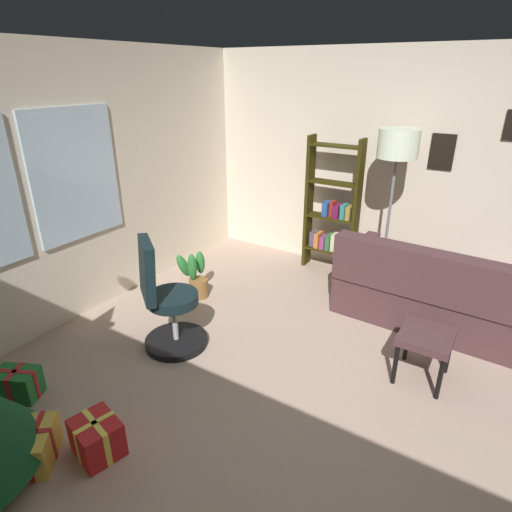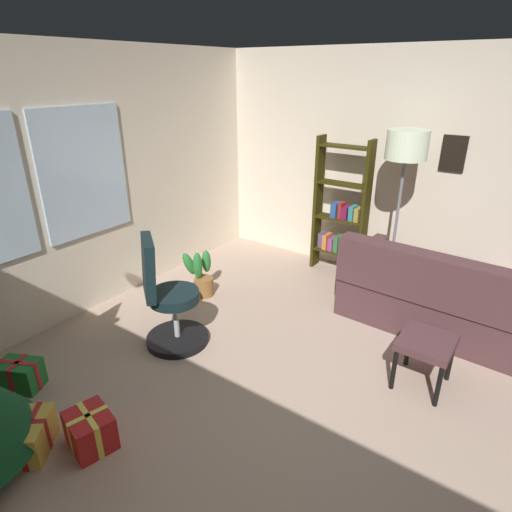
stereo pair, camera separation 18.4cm
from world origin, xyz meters
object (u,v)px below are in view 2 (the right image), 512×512
at_px(footstool, 426,346).
at_px(office_chair, 168,304).
at_px(gift_box_gold, 33,436).
at_px(floor_lamp, 406,156).
at_px(couch, 470,301).
at_px(potted_plant, 201,275).
at_px(gift_box_red, 90,430).
at_px(bookshelf, 341,216).
at_px(gift_box_green, 20,375).

height_order(footstool, office_chair, office_chair).
relative_size(gift_box_gold, floor_lamp, 0.22).
bearing_deg(gift_box_gold, couch, -31.78).
height_order(footstool, potted_plant, potted_plant).
height_order(gift_box_red, bookshelf, bookshelf).
relative_size(footstool, potted_plant, 0.81).
bearing_deg(office_chair, footstool, -69.72).
bearing_deg(couch, gift_box_red, 149.94).
bearing_deg(footstool, gift_box_red, 139.60).
bearing_deg(couch, floor_lamp, 77.25).
distance_m(floor_lamp, potted_plant, 2.42).
height_order(office_chair, floor_lamp, floor_lamp).
bearing_deg(gift_box_gold, office_chair, 6.26).
xyz_separation_m(couch, potted_plant, (-0.96, 2.53, -0.06)).
relative_size(gift_box_green, gift_box_gold, 0.96).
bearing_deg(gift_box_gold, gift_box_green, 68.34).
bearing_deg(bookshelf, floor_lamp, -109.85).
bearing_deg(gift_box_green, couch, -42.10).
xyz_separation_m(footstool, office_chair, (-0.74, 2.00, 0.05)).
bearing_deg(gift_box_gold, bookshelf, -6.35).
bearing_deg(footstool, gift_box_green, 126.11).
bearing_deg(bookshelf, couch, -106.11).
bearing_deg(potted_plant, gift_box_green, 176.75).
relative_size(couch, potted_plant, 4.11).
distance_m(bookshelf, potted_plant, 1.78).
relative_size(footstool, gift_box_gold, 1.10).
xyz_separation_m(gift_box_green, bookshelf, (3.37, -1.07, 0.60)).
bearing_deg(floor_lamp, couch, -102.75).
bearing_deg(couch, gift_box_gold, 148.22).
xyz_separation_m(gift_box_green, gift_box_gold, (-0.26, -0.67, 0.00)).
xyz_separation_m(gift_box_red, floor_lamp, (3.14, -0.87, 1.40)).
height_order(footstool, floor_lamp, floor_lamp).
bearing_deg(floor_lamp, gift_box_gold, 161.44).
xyz_separation_m(footstool, gift_box_green, (-1.84, 2.52, -0.24)).
distance_m(footstool, gift_box_gold, 2.81).
bearing_deg(potted_plant, office_chair, -154.81).
relative_size(gift_box_gold, potted_plant, 0.73).
height_order(couch, bookshelf, bookshelf).
bearing_deg(gift_box_gold, gift_box_red, -48.40).
height_order(office_chair, potted_plant, office_chair).
xyz_separation_m(couch, gift_box_red, (-2.95, 1.71, -0.16)).
bearing_deg(gift_box_red, office_chair, 20.28).
xyz_separation_m(footstool, bookshelf, (1.53, 1.45, 0.36)).
bearing_deg(gift_box_gold, footstool, -41.41).
relative_size(gift_box_red, gift_box_green, 0.97).
bearing_deg(floor_lamp, footstool, -150.43).
bearing_deg(office_chair, couch, -49.35).
bearing_deg(gift_box_red, couch, -30.06).
bearing_deg(bookshelf, gift_box_red, 177.67).
height_order(couch, gift_box_red, couch).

